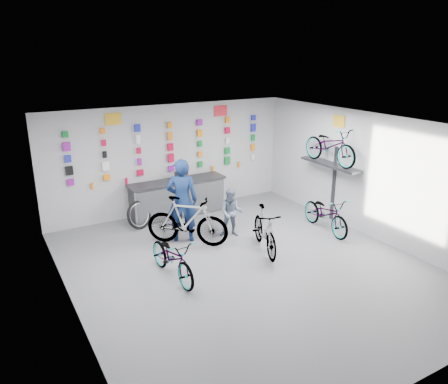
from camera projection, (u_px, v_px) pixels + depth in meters
floor at (247, 267)px, 9.23m from camera, size 8.00×8.00×0.00m
ceiling at (250, 126)px, 8.30m from camera, size 8.00×8.00×0.00m
wall_back at (170, 159)px, 12.07m from camera, size 7.00×0.00×7.00m
wall_front at (421, 291)px, 5.47m from camera, size 7.00×0.00×7.00m
wall_left at (68, 235)px, 7.11m from camera, size 0.00×8.00×8.00m
wall_right at (371, 176)px, 10.42m from camera, size 0.00×8.00×8.00m
counter at (178, 198)px, 12.00m from camera, size 2.70×0.66×1.00m
merch_wall at (168, 150)px, 11.89m from camera, size 5.57×0.08×1.55m
wall_bracket at (331, 167)px, 11.34m from camera, size 0.39×1.90×2.00m
sign_left at (113, 119)px, 10.96m from camera, size 0.42×0.02×0.30m
sign_right at (220, 111)px, 12.43m from camera, size 0.42×0.02×0.30m
sign_side at (339, 121)px, 11.05m from camera, size 0.02×0.40×0.30m
bike_left at (172, 257)px, 8.66m from camera, size 0.71×1.75×0.90m
bike_center at (265, 230)px, 9.82m from camera, size 1.00×1.76×1.02m
bike_right at (326, 213)px, 10.96m from camera, size 0.80×1.82×0.93m
bike_service at (187, 221)px, 10.14m from camera, size 1.83×1.71×1.17m
bike_wall at (330, 145)px, 11.12m from camera, size 0.63×1.80×0.95m
clerk at (182, 201)px, 10.24m from camera, size 0.87×0.77×2.01m
customer at (232, 213)px, 10.60m from camera, size 0.74×0.69×1.21m
spare_wheel at (139, 215)px, 11.14m from camera, size 0.79×0.50×0.74m
register at (181, 176)px, 11.88m from camera, size 0.29×0.31×0.22m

